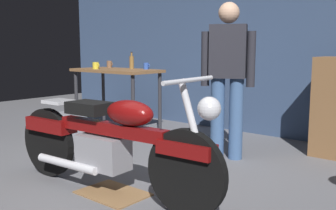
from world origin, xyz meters
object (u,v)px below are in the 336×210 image
(storage_bin, at_px, (67,127))
(mug_brown_stoneware, at_px, (109,64))
(motorcycle, at_px, (108,140))
(person_standing, at_px, (228,74))
(bottle, at_px, (132,62))
(mug_yellow_tall, at_px, (96,66))
(mug_blue_enamel, at_px, (146,66))

(storage_bin, height_order, mug_brown_stoneware, mug_brown_stoneware)
(motorcycle, distance_m, person_standing, 1.61)
(person_standing, xyz_separation_m, bottle, (-1.78, 0.33, 0.07))
(person_standing, distance_m, mug_brown_stoneware, 2.36)
(mug_yellow_tall, bearing_deg, person_standing, 0.68)
(person_standing, height_order, mug_yellow_tall, person_standing)
(person_standing, bearing_deg, motorcycle, 57.98)
(motorcycle, distance_m, bottle, 2.50)
(motorcycle, distance_m, storage_bin, 2.12)
(motorcycle, distance_m, mug_blue_enamel, 2.40)
(storage_bin, distance_m, mug_brown_stoneware, 1.28)
(motorcycle, bearing_deg, storage_bin, 149.53)
(motorcycle, height_order, person_standing, person_standing)
(mug_blue_enamel, height_order, bottle, bottle)
(motorcycle, relative_size, person_standing, 1.31)
(mug_yellow_tall, bearing_deg, motorcycle, -37.54)
(bottle, bearing_deg, mug_yellow_tall, -135.27)
(person_standing, relative_size, mug_blue_enamel, 15.28)
(mug_blue_enamel, relative_size, bottle, 0.45)
(motorcycle, bearing_deg, person_standing, 78.93)
(motorcycle, bearing_deg, mug_yellow_tall, 138.38)
(mug_yellow_tall, bearing_deg, mug_blue_enamel, 35.50)
(storage_bin, xyz_separation_m, mug_yellow_tall, (-0.07, 0.56, 0.78))
(mug_brown_stoneware, bearing_deg, motorcycle, -41.90)
(storage_bin, relative_size, mug_blue_enamel, 4.03)
(person_standing, distance_m, mug_blue_enamel, 1.60)
(storage_bin, height_order, bottle, bottle)
(motorcycle, xyz_separation_m, mug_yellow_tall, (-1.95, 1.50, 0.50))
(person_standing, bearing_deg, mug_brown_stoneware, -34.74)
(person_standing, distance_m, mug_yellow_tall, 2.14)
(storage_bin, height_order, mug_blue_enamel, mug_blue_enamel)
(mug_brown_stoneware, bearing_deg, person_standing, -9.71)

